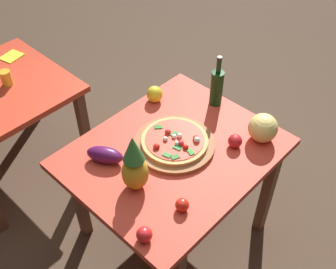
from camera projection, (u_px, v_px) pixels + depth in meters
ground_plane at (173, 228)px, 2.76m from camera, size 10.00×10.00×0.00m
display_table at (174, 162)px, 2.30m from camera, size 1.11×0.91×0.75m
pizza_board at (175, 144)px, 2.25m from camera, size 0.44×0.44×0.02m
pizza at (175, 141)px, 2.23m from camera, size 0.37×0.37×0.05m
wine_bottle at (217, 87)px, 2.44m from camera, size 0.08×0.08×0.33m
pineapple_left at (134, 166)px, 1.95m from camera, size 0.13×0.13×0.34m
melon at (263, 128)px, 2.24m from camera, size 0.16×0.16×0.16m
bell_pepper at (155, 94)px, 2.51m from camera, size 0.10×0.10×0.11m
eggplant at (105, 155)px, 2.15m from camera, size 0.18×0.22×0.09m
tomato_beside_pepper at (235, 141)px, 2.23m from camera, size 0.08×0.08×0.08m
tomato_near_board at (182, 205)px, 1.93m from camera, size 0.07×0.07×0.07m
tomato_at_corner at (144, 235)px, 1.81m from camera, size 0.07×0.07×0.07m
drinking_glass_juice at (6, 78)px, 2.63m from camera, size 0.07×0.07×0.10m
napkin_folded at (12, 56)px, 2.89m from camera, size 0.16×0.15×0.01m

